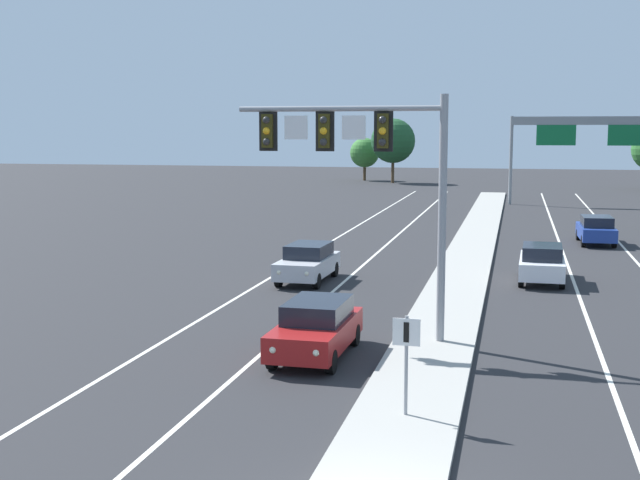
{
  "coord_description": "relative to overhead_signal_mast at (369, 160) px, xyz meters",
  "views": [
    {
      "loc": [
        2.24,
        -12.59,
        6.33
      ],
      "look_at": [
        -3.2,
        10.68,
        3.2
      ],
      "focal_mm": 47.28,
      "sensor_mm": 36.0,
      "label": 1
    }
  ],
  "objects": [
    {
      "name": "median_island",
      "position": [
        1.99,
        6.15,
        -5.39
      ],
      "size": [
        2.4,
        110.0,
        0.15
      ],
      "primitive_type": "cube",
      "color": "#9E9B93",
      "rests_on": "ground"
    },
    {
      "name": "lane_stripe_oncoming_center",
      "position": [
        -2.71,
        13.15,
        -5.46
      ],
      "size": [
        0.14,
        100.0,
        0.01
      ],
      "primitive_type": "cube",
      "color": "silver",
      "rests_on": "ground"
    },
    {
      "name": "lane_stripe_receding_center",
      "position": [
        6.69,
        13.15,
        -5.46
      ],
      "size": [
        0.14,
        100.0,
        0.01
      ],
      "primitive_type": "cube",
      "color": "silver",
      "rests_on": "ground"
    },
    {
      "name": "edge_stripe_left",
      "position": [
        -6.01,
        13.15,
        -5.46
      ],
      "size": [
        0.14,
        100.0,
        0.01
      ],
      "primitive_type": "cube",
      "color": "silver",
      "rests_on": "ground"
    },
    {
      "name": "overhead_signal_mast",
      "position": [
        0.0,
        0.0,
        0.0
      ],
      "size": [
        6.24,
        0.44,
        7.2
      ],
      "color": "gray",
      "rests_on": "median_island"
    },
    {
      "name": "median_sign_post",
      "position": [
        2.01,
        -6.73,
        -3.88
      ],
      "size": [
        0.6,
        0.1,
        2.2
      ],
      "color": "gray",
      "rests_on": "median_island"
    },
    {
      "name": "car_oncoming_red",
      "position": [
        -1.13,
        -1.99,
        -4.64
      ],
      "size": [
        1.89,
        4.5,
        1.58
      ],
      "color": "maroon",
      "rests_on": "ground"
    },
    {
      "name": "car_oncoming_silver",
      "position": [
        -4.22,
        9.46,
        -4.64
      ],
      "size": [
        1.92,
        4.51,
        1.58
      ],
      "color": "#B7B7BC",
      "rests_on": "ground"
    },
    {
      "name": "car_receding_white",
      "position": [
        5.36,
        11.55,
        -4.64
      ],
      "size": [
        1.91,
        4.5,
        1.58
      ],
      "color": "silver",
      "rests_on": "ground"
    },
    {
      "name": "car_receding_blue",
      "position": [
        8.63,
        24.46,
        -4.64
      ],
      "size": [
        1.91,
        4.5,
        1.58
      ],
      "color": "navy",
      "rests_on": "ground"
    },
    {
      "name": "highway_sign_gantry",
      "position": [
        10.19,
        49.32,
        0.7
      ],
      "size": [
        13.28,
        0.42,
        7.5
      ],
      "color": "gray",
      "rests_on": "ground"
    },
    {
      "name": "tree_far_left_a",
      "position": [
        -10.33,
        76.23,
        -0.43
      ],
      "size": [
        5.33,
        5.33,
        7.71
      ],
      "color": "#4C3823",
      "rests_on": "ground"
    },
    {
      "name": "tree_far_left_b",
      "position": [
        -14.51,
        80.43,
        -1.97
      ],
      "size": [
        3.7,
        3.7,
        5.36
      ],
      "color": "#4C3823",
      "rests_on": "ground"
    }
  ]
}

